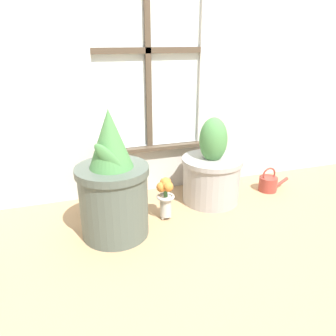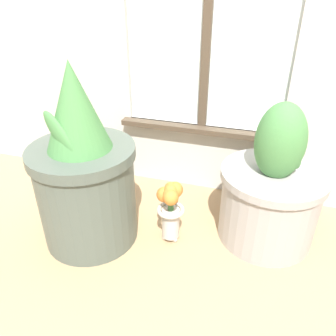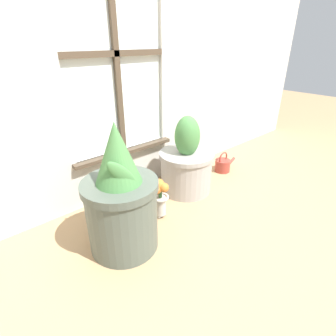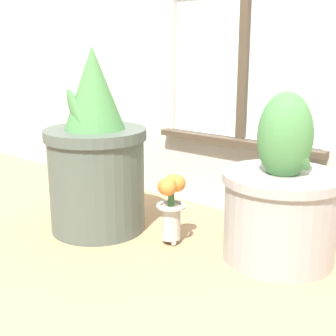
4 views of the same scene
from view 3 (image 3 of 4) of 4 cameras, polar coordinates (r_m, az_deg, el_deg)
name	(u,v)px [view 3 (image 3 of 4)]	position (r m, az deg, el deg)	size (l,w,h in m)	color
ground_plane	(188,232)	(1.60, 4.29, -13.66)	(10.00, 10.00, 0.00)	tan
potted_plant_left	(121,200)	(1.36, -10.18, -6.96)	(0.39, 0.39, 0.70)	#4C564C
potted_plant_right	(186,164)	(1.90, 4.02, 0.81)	(0.39, 0.39, 0.57)	#9E9993
flower_vase	(160,194)	(1.62, -1.72, -5.71)	(0.11, 0.11, 0.26)	#BCB7AD
watering_can	(223,165)	(2.29, 11.84, 0.68)	(0.23, 0.13, 0.18)	#99382D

